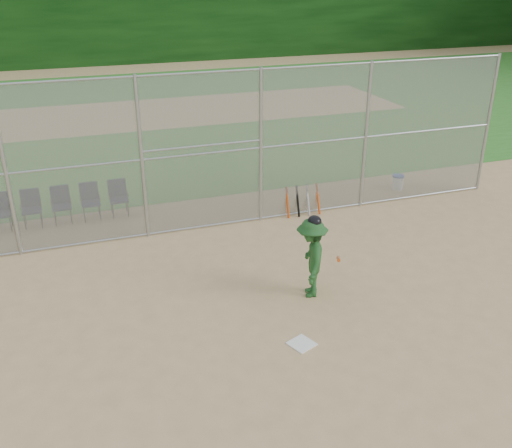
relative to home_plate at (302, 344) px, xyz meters
name	(u,v)px	position (x,y,z in m)	size (l,w,h in m)	color
ground	(300,330)	(0.15, 0.42, -0.01)	(100.00, 100.00, 0.00)	tan
grass_strip	(145,114)	(0.15, 18.42, 0.00)	(100.00, 100.00, 0.00)	#296C20
dirt_patch_far	(145,114)	(0.15, 18.42, 0.00)	(24.00, 24.00, 0.00)	tan
backstop_fence	(223,149)	(0.15, 5.42, 2.06)	(16.09, 0.09, 4.00)	gray
home_plate	(302,344)	(0.00, 0.00, 0.00)	(0.42, 0.42, 0.02)	white
batter_at_plate	(311,257)	(0.84, 1.53, 0.85)	(1.09, 1.39, 1.77)	#1F4F21
water_cooler	(398,182)	(5.85, 6.22, 0.22)	(0.35, 0.35, 0.45)	white
spare_bats	(303,200)	(2.36, 5.39, 0.40)	(0.96, 0.36, 0.84)	#D84C14
chair_1	(1,213)	(-5.30, 6.99, 0.47)	(0.54, 0.52, 0.96)	#0D1732
chair_2	(32,209)	(-4.56, 6.99, 0.47)	(0.54, 0.52, 0.96)	#0D1732
chair_3	(62,206)	(-3.82, 6.99, 0.47)	(0.54, 0.52, 0.96)	#0D1732
chair_4	(91,202)	(-3.09, 6.99, 0.47)	(0.54, 0.52, 0.96)	#0D1732
chair_5	(119,199)	(-2.35, 6.99, 0.47)	(0.54, 0.52, 0.96)	#0D1732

